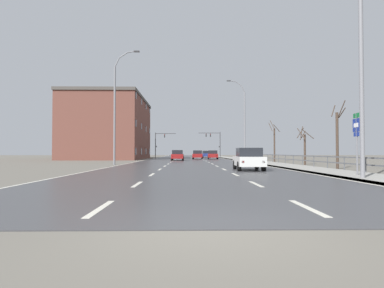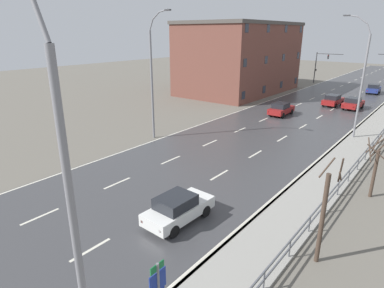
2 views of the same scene
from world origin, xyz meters
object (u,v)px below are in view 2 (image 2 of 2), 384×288
object	(u,v)px
car_near_right	(353,103)
brick_building	(240,58)
street_lamp_midground	(361,81)
car_far_left	(374,89)
car_far_right	(281,109)
street_lamp_left_bank	(153,79)
street_lamp_foreground	(69,215)
car_mid_centre	(178,208)
car_distant	(333,100)
traffic_signal_left	(320,63)

from	to	relation	value
car_near_right	brick_building	distance (m)	19.72
street_lamp_midground	brick_building	world-z (taller)	brick_building
car_far_left	car_far_right	size ratio (longest dim) A/B	1.02
street_lamp_left_bank	car_near_right	world-z (taller)	street_lamp_left_bank
street_lamp_foreground	street_lamp_left_bank	xyz separation A→B (m)	(-14.87, 17.77, 0.13)
street_lamp_midground	car_mid_centre	xyz separation A→B (m)	(-3.51, -21.64, -4.68)
street_lamp_midground	car_near_right	world-z (taller)	street_lamp_midground
car_far_right	car_mid_centre	distance (m)	26.51
street_lamp_foreground	car_mid_centre	size ratio (longest dim) A/B	2.72
street_lamp_midground	street_lamp_left_bank	xyz separation A→B (m)	(-14.89, -11.85, 0.15)
street_lamp_left_bank	car_mid_centre	bearing A→B (deg)	-40.68
car_distant	street_lamp_midground	bearing A→B (deg)	-64.14
street_lamp_midground	car_mid_centre	size ratio (longest dim) A/B	2.70
street_lamp_left_bank	car_far_right	size ratio (longest dim) A/B	2.80
street_lamp_left_bank	car_mid_centre	size ratio (longest dim) A/B	2.77
car_mid_centre	street_lamp_left_bank	bearing A→B (deg)	141.30
traffic_signal_left	car_mid_centre	world-z (taller)	traffic_signal_left
street_lamp_midground	brick_building	xyz separation A→B (m)	(-22.08, 15.94, 0.18)
car_mid_centre	car_far_left	bearing A→B (deg)	91.91
car_far_right	brick_building	world-z (taller)	brick_building
car_mid_centre	traffic_signal_left	bearing A→B (deg)	103.11
brick_building	street_lamp_left_bank	bearing A→B (deg)	-75.51
car_distant	car_far_left	bearing A→B (deg)	83.63
car_distant	car_far_left	distance (m)	14.55
car_far_left	brick_building	world-z (taller)	brick_building
car_far_left	brick_building	bearing A→B (deg)	-149.72
street_lamp_midground	brick_building	bearing A→B (deg)	144.16
street_lamp_foreground	brick_building	bearing A→B (deg)	115.83
street_lamp_left_bank	brick_building	xyz separation A→B (m)	(-7.18, 27.79, 0.03)
traffic_signal_left	car_distant	size ratio (longest dim) A/B	1.43
street_lamp_midground	street_lamp_left_bank	distance (m)	19.03
street_lamp_midground	traffic_signal_left	bearing A→B (deg)	113.06
traffic_signal_left	car_far_left	xyz separation A→B (m)	(10.99, -5.69, -3.15)
street_lamp_foreground	traffic_signal_left	xyz separation A→B (m)	(-14.42, 63.55, -1.55)
street_lamp_foreground	car_distant	distance (m)	44.15
car_near_right	street_lamp_foreground	bearing A→B (deg)	-82.53
street_lamp_midground	car_far_right	world-z (taller)	street_lamp_midground
street_lamp_left_bank	car_far_right	bearing A→B (deg)	70.47
traffic_signal_left	brick_building	xyz separation A→B (m)	(-7.63, -17.99, 1.71)
street_lamp_foreground	street_lamp_midground	size ratio (longest dim) A/B	1.01
street_lamp_left_bank	brick_building	world-z (taller)	street_lamp_left_bank
car_far_right	car_distant	bearing A→B (deg)	71.37
street_lamp_midground	car_distant	size ratio (longest dim) A/B	2.68
street_lamp_midground	brick_building	distance (m)	27.23
street_lamp_midground	car_near_right	bearing A→B (deg)	103.05
car_far_right	car_mid_centre	xyz separation A→B (m)	(5.67, -25.90, 0.00)
traffic_signal_left	car_far_left	size ratio (longest dim) A/B	1.43
street_lamp_foreground	car_distant	xyz separation A→B (m)	(-5.81, 43.51, -4.70)
street_lamp_left_bank	brick_building	distance (m)	28.70
street_lamp_foreground	brick_building	xyz separation A→B (m)	(-22.05, 45.56, 0.16)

